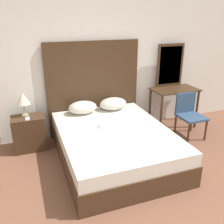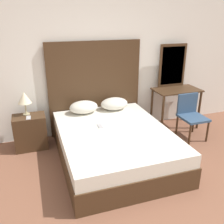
# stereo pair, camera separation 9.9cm
# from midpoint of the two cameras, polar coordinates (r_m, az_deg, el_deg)

# --- Properties ---
(wall_back) EXTENTS (10.00, 0.06, 2.70)m
(wall_back) POSITION_cam_midpoint_polar(r_m,az_deg,el_deg) (4.58, -3.64, 11.55)
(wall_back) COLOR white
(wall_back) RESTS_ON ground_plane
(bed) EXTENTS (1.63, 2.11, 0.50)m
(bed) POSITION_cam_midpoint_polar(r_m,az_deg,el_deg) (3.90, 1.23, -7.47)
(bed) COLOR #422B19
(bed) RESTS_ON ground_plane
(headboard) EXTENTS (1.71, 0.05, 1.71)m
(headboard) POSITION_cam_midpoint_polar(r_m,az_deg,el_deg) (4.62, -3.23, 5.36)
(headboard) COLOR #422B19
(headboard) RESTS_ON ground_plane
(pillow_left) EXTENTS (0.50, 0.36, 0.22)m
(pillow_left) POSITION_cam_midpoint_polar(r_m,az_deg,el_deg) (4.40, -5.86, 1.11)
(pillow_left) COLOR silver
(pillow_left) RESTS_ON bed
(pillow_right) EXTENTS (0.50, 0.36, 0.22)m
(pillow_right) POSITION_cam_midpoint_polar(r_m,az_deg,el_deg) (4.54, 1.14, 1.90)
(pillow_right) COLOR silver
(pillow_right) RESTS_ON bed
(phone_on_bed) EXTENTS (0.07, 0.15, 0.01)m
(phone_on_bed) POSITION_cam_midpoint_polar(r_m,az_deg,el_deg) (3.89, -2.04, -3.22)
(phone_on_bed) COLOR #B7B7BC
(phone_on_bed) RESTS_ON bed
(nightstand) EXTENTS (0.52, 0.36, 0.58)m
(nightstand) POSITION_cam_midpoint_polar(r_m,az_deg,el_deg) (4.40, -17.52, -4.39)
(nightstand) COLOR #422B19
(nightstand) RESTS_ON ground_plane
(table_lamp) EXTENTS (0.22, 0.22, 0.39)m
(table_lamp) POSITION_cam_midpoint_polar(r_m,az_deg,el_deg) (4.26, -18.78, 2.99)
(table_lamp) COLOR tan
(table_lamp) RESTS_ON nightstand
(phone_on_nightstand) EXTENTS (0.08, 0.15, 0.01)m
(phone_on_nightstand) POSITION_cam_midpoint_polar(r_m,az_deg,el_deg) (4.20, -17.92, -1.26)
(phone_on_nightstand) COLOR #B7B7BC
(phone_on_nightstand) RESTS_ON nightstand
(vanity_desk) EXTENTS (0.88, 0.52, 0.79)m
(vanity_desk) POSITION_cam_midpoint_polar(r_m,az_deg,el_deg) (5.03, 15.01, 3.45)
(vanity_desk) COLOR #422B19
(vanity_desk) RESTS_ON ground_plane
(vanity_mirror) EXTENTS (0.57, 0.03, 0.83)m
(vanity_mirror) POSITION_cam_midpoint_polar(r_m,az_deg,el_deg) (5.09, 14.18, 10.24)
(vanity_mirror) COLOR #422B19
(vanity_mirror) RESTS_ON vanity_desk
(chair) EXTENTS (0.43, 0.47, 0.79)m
(chair) POSITION_cam_midpoint_polar(r_m,az_deg,el_deg) (4.76, 18.12, -0.34)
(chair) COLOR #334C6B
(chair) RESTS_ON ground_plane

